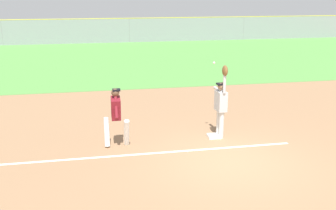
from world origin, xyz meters
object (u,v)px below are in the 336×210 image
(first_base, at_px, (214,136))
(runner, at_px, (116,113))
(fielder, at_px, (221,102))
(parked_car_tan, at_px, (208,29))
(parked_car_green, at_px, (53,31))
(baseball, at_px, (214,63))
(parked_car_blue, at_px, (105,30))
(parked_car_white, at_px, (157,29))

(first_base, distance_m, runner, 3.14)
(fielder, xyz_separation_m, parked_car_tan, (7.77, 27.57, -0.45))
(first_base, relative_size, parked_car_green, 0.09)
(baseball, distance_m, parked_car_blue, 27.56)
(fielder, distance_m, parked_car_blue, 27.83)
(runner, distance_m, parked_car_tan, 29.79)
(parked_car_blue, bearing_deg, baseball, -81.30)
(runner, bearing_deg, first_base, 4.03)
(runner, height_order, baseball, baseball)
(parked_car_tan, bearing_deg, parked_car_white, 174.68)
(baseball, xyz_separation_m, parked_car_tan, (7.93, 27.27, -1.60))
(fielder, relative_size, parked_car_tan, 0.51)
(parked_car_green, xyz_separation_m, parked_car_blue, (4.72, -0.37, 0.00))
(baseball, height_order, parked_car_tan, baseball)
(runner, relative_size, parked_car_white, 0.38)
(first_base, distance_m, parked_car_blue, 27.81)
(first_base, relative_size, fielder, 0.17)
(first_base, height_order, parked_car_tan, parked_car_tan)
(parked_car_green, relative_size, parked_car_tan, 0.99)
(first_base, distance_m, fielder, 1.10)
(parked_car_blue, bearing_deg, runner, -87.54)
(runner, xyz_separation_m, parked_car_white, (5.88, 28.07, -0.32))
(parked_car_tan, bearing_deg, parked_car_green, 176.73)
(parked_car_white, bearing_deg, parked_car_blue, -173.44)
(fielder, distance_m, parked_car_green, 28.96)
(fielder, relative_size, runner, 1.33)
(fielder, relative_size, parked_car_white, 0.50)
(runner, relative_size, parked_car_tan, 0.39)
(baseball, xyz_separation_m, parked_car_green, (-6.80, 27.80, -1.60))
(parked_car_tan, bearing_deg, runner, -112.74)
(first_base, bearing_deg, fielder, -4.70)
(fielder, bearing_deg, baseball, -66.45)
(fielder, xyz_separation_m, baseball, (-0.16, 0.31, 1.15))
(fielder, height_order, baseball, baseball)
(parked_car_white, bearing_deg, first_base, -91.66)
(parked_car_blue, distance_m, parked_car_white, 4.95)
(fielder, distance_m, parked_car_tan, 28.65)
(baseball, xyz_separation_m, parked_car_blue, (-2.08, 27.43, -1.60))
(baseball, distance_m, parked_car_white, 27.83)
(baseball, bearing_deg, runner, -171.63)
(parked_car_tan, bearing_deg, parked_car_blue, 177.85)
(fielder, distance_m, runner, 3.17)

